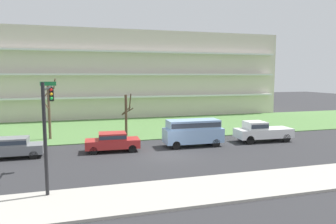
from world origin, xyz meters
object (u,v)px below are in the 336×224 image
at_px(tree_far_left, 49,109).
at_px(sedan_gray_near_right, 13,147).
at_px(pickup_white_center_right, 261,131).
at_px(traffic_signal_mast, 48,114).
at_px(sedan_red_center_left, 113,141).
at_px(van_blue_near_left, 193,131).
at_px(tree_left, 126,114).

distance_m(tree_far_left, sedan_gray_near_right, 7.22).
height_order(tree_far_left, pickup_white_center_right, tree_far_left).
height_order(tree_far_left, sedan_gray_near_right, tree_far_left).
bearing_deg(traffic_signal_mast, sedan_gray_near_right, 114.29).
bearing_deg(sedan_gray_near_right, sedan_red_center_left, -179.54).
bearing_deg(van_blue_near_left, sedan_red_center_left, 1.07).
bearing_deg(sedan_red_center_left, sedan_gray_near_right, 2.94).
xyz_separation_m(pickup_white_center_right, traffic_signal_mast, (-18.32, -7.09, 3.08)).
bearing_deg(van_blue_near_left, pickup_white_center_right, -178.85).
relative_size(tree_left, van_blue_near_left, 0.85).
distance_m(tree_left, van_blue_near_left, 8.00).
xyz_separation_m(sedan_gray_near_right, traffic_signal_mast, (3.20, -7.08, 3.23)).
height_order(tree_left, pickup_white_center_right, tree_left).
xyz_separation_m(tree_left, traffic_signal_mast, (-6.44, -13.29, 1.80)).
bearing_deg(van_blue_near_left, tree_left, -50.24).
relative_size(van_blue_near_left, sedan_gray_near_right, 1.19).
xyz_separation_m(tree_far_left, pickup_white_center_right, (19.35, -6.54, -1.99)).
distance_m(tree_far_left, van_blue_near_left, 14.15).
height_order(tree_far_left, traffic_signal_mast, tree_far_left).
relative_size(tree_far_left, sedan_gray_near_right, 1.35).
relative_size(van_blue_near_left, traffic_signal_mast, 0.88).
bearing_deg(tree_far_left, traffic_signal_mast, -85.67).
relative_size(tree_left, traffic_signal_mast, 0.75).
bearing_deg(pickup_white_center_right, sedan_gray_near_right, 2.23).
bearing_deg(traffic_signal_mast, tree_left, 64.15).
relative_size(sedan_red_center_left, pickup_white_center_right, 0.82).
relative_size(tree_left, pickup_white_center_right, 0.81).
distance_m(van_blue_near_left, pickup_white_center_right, 6.92).
bearing_deg(sedan_gray_near_right, tree_left, -146.75).
bearing_deg(sedan_red_center_left, tree_far_left, -47.82).
distance_m(tree_far_left, sedan_red_center_left, 8.71).
xyz_separation_m(sedan_red_center_left, pickup_white_center_right, (14.00, 0.01, 0.14)).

